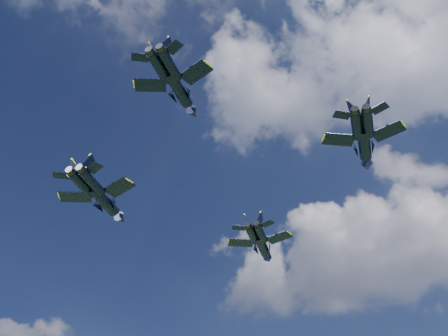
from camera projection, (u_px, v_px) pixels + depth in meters
jet_lead at (263, 246)px, 99.21m from camera, size 11.37×15.06×3.55m
jet_left at (105, 201)px, 91.64m from camera, size 13.43×17.50×4.15m
jet_right at (365, 146)px, 78.93m from camera, size 11.28×14.98×3.53m
jet_slot at (180, 90)px, 70.80m from camera, size 10.51×13.65×3.24m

